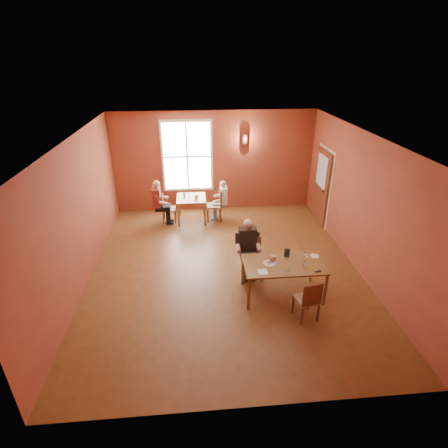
{
  "coord_description": "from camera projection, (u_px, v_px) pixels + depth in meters",
  "views": [
    {
      "loc": [
        -0.62,
        -6.7,
        4.49
      ],
      "look_at": [
        0.0,
        0.2,
        1.05
      ],
      "focal_mm": 28.0,
      "sensor_mm": 36.0,
      "label": 1
    }
  ],
  "objects": [
    {
      "name": "ground",
      "position": [
        225.0,
        269.0,
        8.03
      ],
      "size": [
        6.0,
        7.0,
        0.01
      ],
      "primitive_type": "cube",
      "color": "brown",
      "rests_on": "ground"
    },
    {
      "name": "wall_back",
      "position": [
        214.0,
        162.0,
        10.48
      ],
      "size": [
        6.0,
        0.04,
        3.0
      ],
      "primitive_type": "cube",
      "color": "brown",
      "rests_on": "ground"
    },
    {
      "name": "wall_front",
      "position": [
        251.0,
        326.0,
        4.24
      ],
      "size": [
        6.0,
        0.04,
        3.0
      ],
      "primitive_type": "cube",
      "color": "brown",
      "rests_on": "ground"
    },
    {
      "name": "wall_left",
      "position": [
        79.0,
        214.0,
        7.12
      ],
      "size": [
        0.04,
        7.0,
        3.0
      ],
      "primitive_type": "cube",
      "color": "brown",
      "rests_on": "ground"
    },
    {
      "name": "wall_right",
      "position": [
        362.0,
        204.0,
        7.6
      ],
      "size": [
        0.04,
        7.0,
        3.0
      ],
      "primitive_type": "cube",
      "color": "brown",
      "rests_on": "ground"
    },
    {
      "name": "ceiling",
      "position": [
        225.0,
        138.0,
        6.69
      ],
      "size": [
        6.0,
        7.0,
        0.04
      ],
      "primitive_type": "cube",
      "color": "white",
      "rests_on": "wall_back"
    },
    {
      "name": "window",
      "position": [
        187.0,
        157.0,
        10.28
      ],
      "size": [
        1.36,
        0.1,
        1.96
      ],
      "primitive_type": "cube",
      "color": "white",
      "rests_on": "wall_back"
    },
    {
      "name": "door",
      "position": [
        321.0,
        187.0,
        9.85
      ],
      "size": [
        0.12,
        1.04,
        2.1
      ],
      "primitive_type": "cube",
      "color": "maroon",
      "rests_on": "ground"
    },
    {
      "name": "wall_sconce",
      "position": [
        245.0,
        139.0,
        10.15
      ],
      "size": [
        0.16,
        0.16,
        0.28
      ],
      "primitive_type": "cylinder",
      "color": "brown",
      "rests_on": "wall_back"
    },
    {
      "name": "main_table",
      "position": [
        282.0,
        279.0,
        7.03
      ],
      "size": [
        1.57,
        0.89,
        0.74
      ],
      "primitive_type": null,
      "color": "brown",
      "rests_on": "ground"
    },
    {
      "name": "chair_diner_main",
      "position": [
        253.0,
        260.0,
        7.54
      ],
      "size": [
        0.4,
        0.4,
        0.9
      ],
      "primitive_type": null,
      "rotation": [
        0.0,
        0.0,
        3.14
      ],
      "color": "#3D1B0C",
      "rests_on": "ground"
    },
    {
      "name": "diner_main",
      "position": [
        253.0,
        253.0,
        7.43
      ],
      "size": [
        0.5,
        0.5,
        1.26
      ],
      "primitive_type": null,
      "rotation": [
        0.0,
        0.0,
        3.14
      ],
      "color": "#472D1E",
      "rests_on": "ground"
    },
    {
      "name": "chair_empty",
      "position": [
        307.0,
        299.0,
        6.4
      ],
      "size": [
        0.44,
        0.44,
        0.84
      ],
      "primitive_type": null,
      "rotation": [
        0.0,
        0.0,
        0.21
      ],
      "color": "#522515",
      "rests_on": "ground"
    },
    {
      "name": "plate_food",
      "position": [
        270.0,
        263.0,
        6.85
      ],
      "size": [
        0.3,
        0.3,
        0.03
      ],
      "primitive_type": "cylinder",
      "rotation": [
        0.0,
        0.0,
        0.17
      ],
      "color": "silver",
      "rests_on": "main_table"
    },
    {
      "name": "sandwich",
      "position": [
        273.0,
        259.0,
        6.91
      ],
      "size": [
        0.12,
        0.12,
        0.11
      ],
      "primitive_type": "cube",
      "rotation": [
        0.0,
        0.0,
        0.46
      ],
      "color": "tan",
      "rests_on": "main_table"
    },
    {
      "name": "goblet_a",
      "position": [
        306.0,
        256.0,
        6.94
      ],
      "size": [
        0.08,
        0.08,
        0.19
      ],
      "primitive_type": null,
      "rotation": [
        0.0,
        0.0,
        -0.05
      ],
      "color": "white",
      "rests_on": "main_table"
    },
    {
      "name": "goblet_c",
      "position": [
        304.0,
        265.0,
        6.67
      ],
      "size": [
        0.09,
        0.09,
        0.18
      ],
      "primitive_type": null,
      "rotation": [
        0.0,
        0.0,
        0.41
      ],
      "color": "white",
      "rests_on": "main_table"
    },
    {
      "name": "menu_stand",
      "position": [
        287.0,
        253.0,
        7.06
      ],
      "size": [
        0.12,
        0.08,
        0.18
      ],
      "primitive_type": "cube",
      "rotation": [
        0.0,
        0.0,
        -0.25
      ],
      "color": "#1E3023",
      "rests_on": "main_table"
    },
    {
      "name": "knife",
      "position": [
        285.0,
        271.0,
        6.64
      ],
      "size": [
        0.2,
        0.03,
        0.0
      ],
      "primitive_type": "cube",
      "rotation": [
        0.0,
        0.0,
        0.07
      ],
      "color": "#B6B5C4",
      "rests_on": "main_table"
    },
    {
      "name": "napkin",
      "position": [
        263.0,
        272.0,
        6.61
      ],
      "size": [
        0.18,
        0.18,
        0.01
      ],
      "primitive_type": "cube",
      "rotation": [
        0.0,
        0.0,
        -0.01
      ],
      "color": "white",
      "rests_on": "main_table"
    },
    {
      "name": "side_plate",
      "position": [
        314.0,
        256.0,
        7.1
      ],
      "size": [
        0.19,
        0.19,
        0.01
      ],
      "primitive_type": "cylinder",
      "rotation": [
        0.0,
        0.0,
        0.04
      ],
      "color": "white",
      "rests_on": "main_table"
    },
    {
      "name": "sunglasses",
      "position": [
        318.0,
        271.0,
        6.62
      ],
      "size": [
        0.13,
        0.07,
        0.01
      ],
      "primitive_type": "cube",
      "rotation": [
        0.0,
        0.0,
        0.29
      ],
      "color": "black",
      "rests_on": "main_table"
    },
    {
      "name": "second_table",
      "position": [
        192.0,
        209.0,
        10.15
      ],
      "size": [
        0.82,
        0.82,
        0.73
      ],
      "primitive_type": null,
      "color": "brown",
      "rests_on": "ground"
    },
    {
      "name": "chair_diner_white",
      "position": [
        214.0,
        205.0,
        10.16
      ],
      "size": [
        0.42,
        0.42,
        0.95
      ],
      "primitive_type": null,
      "rotation": [
        0.0,
        0.0,
        1.57
      ],
      "color": "brown",
      "rests_on": "ground"
    },
    {
      "name": "diner_white",
      "position": [
        215.0,
        202.0,
        10.12
      ],
      "size": [
        0.46,
        0.46,
        1.14
      ],
      "primitive_type": null,
      "rotation": [
        0.0,
        0.0,
        1.57
      ],
      "color": "white",
      "rests_on": "ground"
    },
    {
      "name": "chair_diner_maroon",
      "position": [
        169.0,
        208.0,
        10.08
      ],
      "size": [
        0.37,
        0.37,
        0.83
      ],
      "primitive_type": null,
      "rotation": [
        0.0,
        0.0,
        -1.57
      ],
      "color": "#622F15",
      "rests_on": "ground"
    },
    {
      "name": "diner_maroon",
      "position": [
        168.0,
        202.0,
        9.98
      ],
      "size": [
        0.5,
        0.5,
        1.25
      ],
      "primitive_type": null,
      "rotation": [
        0.0,
        0.0,
        -1.57
      ],
      "color": "maroon",
      "rests_on": "ground"
    },
    {
      "name": "cup_a",
      "position": [
        196.0,
        197.0,
        9.89
      ],
      "size": [
        0.14,
        0.14,
        0.09
      ],
      "primitive_type": "imported",
      "rotation": [
        0.0,
        0.0,
        0.25
      ],
      "color": "silver",
      "rests_on": "second_table"
    },
    {
      "name": "cup_b",
      "position": [
        184.0,
        195.0,
        10.05
      ],
      "size": [
        0.1,
        0.1,
        0.09
      ],
      "primitive_type": "imported",
      "rotation": [
        0.0,
        0.0,
        0.12
      ],
      "color": "silver",
      "rests_on": "second_table"
    }
  ]
}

